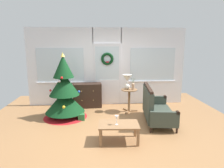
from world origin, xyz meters
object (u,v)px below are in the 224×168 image
christmas_tree (64,93)px  gift_box (81,117)px  table_lamp (127,80)px  dresser_cabinet (87,95)px  settee_sofa (155,108)px  side_table (129,96)px  wine_glass (117,118)px  flower_vase (133,86)px  coffee_table (119,126)px

christmas_tree → gift_box: bearing=-29.6°
table_lamp → dresser_cabinet: bearing=156.5°
settee_sofa → side_table: size_ratio=2.24×
gift_box → table_lamp: bearing=25.7°
table_lamp → gift_box: table_lamp is taller
dresser_cabinet → gift_box: bearing=-95.5°
wine_glass → gift_box: wine_glass is taller
christmas_tree → table_lamp: (1.80, 0.37, 0.29)m
settee_sofa → flower_vase: flower_vase is taller
table_lamp → coffee_table: 2.07m
gift_box → coffee_table: bearing=-55.4°
wine_glass → gift_box: bearing=122.3°
christmas_tree → flower_vase: bearing=8.0°
christmas_tree → side_table: christmas_tree is taller
settee_sofa → side_table: bearing=122.6°
table_lamp → coffee_table: table_lamp is taller
table_lamp → flower_vase: bearing=-32.0°
settee_sofa → table_lamp: table_lamp is taller
christmas_tree → table_lamp: 1.86m
settee_sofa → table_lamp: 1.24m
settee_sofa → coffee_table: size_ratio=1.79×
table_lamp → coffee_table: size_ratio=0.51×
wine_glass → dresser_cabinet: bearing=106.1°
christmas_tree → settee_sofa: 2.49m
christmas_tree → wine_glass: size_ratio=9.29×
side_table → christmas_tree: bearing=-169.8°
dresser_cabinet → wine_glass: bearing=-73.9°
dresser_cabinet → wine_glass: size_ratio=4.75×
flower_vase → table_lamp: bearing=148.0°
table_lamp → gift_box: bearing=-154.3°
christmas_tree → settee_sofa: size_ratio=1.17×
dresser_cabinet → wine_glass: (0.72, -2.48, 0.14)m
flower_vase → gift_box: (-1.49, -0.54, -0.72)m
coffee_table → flower_vase: bearing=71.2°
christmas_tree → side_table: size_ratio=2.61×
wine_glass → christmas_tree: bearing=129.5°
settee_sofa → coffee_table: (-1.06, -1.02, -0.04)m
table_lamp → christmas_tree: bearing=-168.3°
flower_vase → settee_sofa: bearing=-60.7°
settee_sofa → wine_glass: size_ratio=7.98×
dresser_cabinet → table_lamp: (1.22, -0.53, 0.59)m
christmas_tree → coffee_table: christmas_tree is taller
coffee_table → gift_box: 1.57m
table_lamp → coffee_table: (-0.46, -1.91, -0.64)m
settee_sofa → side_table: 1.03m
settee_sofa → wine_glass: (-1.11, -1.05, 0.16)m
christmas_tree → side_table: 1.90m
side_table → wine_glass: bearing=-106.4°
dresser_cabinet → side_table: bearing=-24.0°
gift_box → wine_glass: bearing=-57.7°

